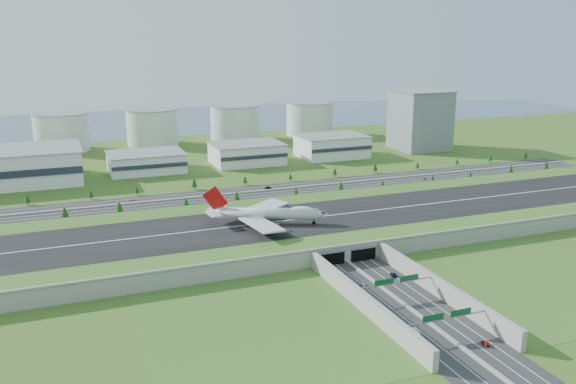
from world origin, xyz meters
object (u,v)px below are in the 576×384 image
object	(u,v)px
fuel_tank_a	(62,132)
car_3	(485,343)
car_1	(415,331)
car_2	(393,274)
car_6	(424,178)
boeing_747	(266,213)
car_5	(268,188)
office_tower	(420,120)
car_7	(131,200)
car_0	(363,285)

from	to	relation	value
fuel_tank_a	car_3	distance (m)	469.25
fuel_tank_a	car_1	size ratio (longest dim) A/B	11.08
car_2	car_6	size ratio (longest dim) A/B	1.08
fuel_tank_a	boeing_747	bearing A→B (deg)	-72.92
car_3	car_5	distance (m)	241.31
boeing_747	car_6	xyz separation A→B (m)	(157.39, 86.01, -13.19)
car_3	car_2	bearing A→B (deg)	-78.34
car_1	car_5	distance (m)	225.26
office_tower	car_6	distance (m)	131.57
fuel_tank_a	car_3	bearing A→B (deg)	-73.98
car_2	car_7	bearing A→B (deg)	-42.10
car_0	car_7	xyz separation A→B (m)	(-76.53, 181.75, -0.04)
fuel_tank_a	car_7	xyz separation A→B (m)	(36.68, -207.19, -16.67)
office_tower	boeing_747	world-z (taller)	office_tower
car_7	car_6	bearing A→B (deg)	104.59
car_0	car_5	xyz separation A→B (m)	(18.84, 179.49, 0.03)
car_3	car_5	world-z (taller)	car_5
car_5	car_0	bearing A→B (deg)	-9.96
car_1	car_3	xyz separation A→B (m)	(18.57, -17.04, -0.09)
fuel_tank_a	car_0	bearing A→B (deg)	-73.77
boeing_747	car_6	distance (m)	179.84
car_2	car_3	xyz separation A→B (m)	(-2.44, -67.49, -0.06)
boeing_747	car_1	xyz separation A→B (m)	(15.27, -122.69, -13.11)
boeing_747	car_0	xyz separation A→B (m)	(17.65, -77.93, -13.09)
car_1	office_tower	bearing A→B (deg)	49.24
fuel_tank_a	car_5	bearing A→B (deg)	-57.77
car_1	car_2	xyz separation A→B (m)	(21.01, 50.45, -0.03)
car_2	car_1	bearing A→B (deg)	86.90
office_tower	car_3	bearing A→B (deg)	-119.58
boeing_747	car_7	world-z (taller)	boeing_747
car_2	car_0	bearing A→B (deg)	36.49
car_1	car_6	bearing A→B (deg)	48.26
car_0	car_3	size ratio (longest dim) A/B	0.98
car_7	car_3	bearing A→B (deg)	40.14
car_5	office_tower	bearing A→B (deg)	112.72
boeing_747	car_0	bearing A→B (deg)	-53.78
car_5	car_6	bearing A→B (deg)	78.71
boeing_747	car_3	xyz separation A→B (m)	(33.84, -139.74, -13.20)
car_0	car_2	distance (m)	19.48
car_2	car_3	world-z (taller)	car_2
car_2	car_5	bearing A→B (deg)	-70.56
car_0	car_2	xyz separation A→B (m)	(18.63, 5.69, -0.04)
office_tower	car_0	distance (m)	344.27
car_5	car_6	xyz separation A→B (m)	(120.89, -15.55, -0.13)
car_2	car_6	bearing A→B (deg)	-107.92
car_0	car_1	world-z (taller)	car_0
boeing_747	car_0	distance (m)	80.97
boeing_747	car_2	bearing A→B (deg)	-39.88
car_0	car_5	size ratio (longest dim) A/B	0.93
car_1	fuel_tank_a	bearing A→B (deg)	96.85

